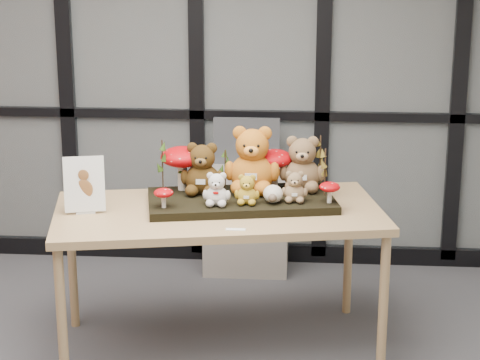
# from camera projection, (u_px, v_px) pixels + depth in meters

# --- Properties ---
(room_shell) EXTENTS (5.00, 5.00, 5.00)m
(room_shell) POSITION_uv_depth(u_px,v_px,m) (3.00, 79.00, 3.43)
(room_shell) COLOR #B6B4AB
(room_shell) RESTS_ON floor
(glass_partition) EXTENTS (4.90, 0.06, 2.78)m
(glass_partition) POSITION_uv_depth(u_px,v_px,m) (131.00, 60.00, 5.87)
(glass_partition) COLOR #2D383F
(glass_partition) RESTS_ON floor
(display_table) EXTENTS (1.88, 1.19, 0.82)m
(display_table) POSITION_uv_depth(u_px,v_px,m) (218.00, 221.00, 4.67)
(display_table) COLOR tan
(display_table) RESTS_ON floor
(diorama_tray) EXTENTS (1.08, 0.69, 0.04)m
(diorama_tray) POSITION_uv_depth(u_px,v_px,m) (241.00, 201.00, 4.72)
(diorama_tray) COLOR black
(diorama_tray) RESTS_ON display_table
(bear_pooh_yellow) EXTENTS (0.36, 0.33, 0.40)m
(bear_pooh_yellow) POSITION_uv_depth(u_px,v_px,m) (252.00, 156.00, 4.77)
(bear_pooh_yellow) COLOR #C36A1A
(bear_pooh_yellow) RESTS_ON diorama_tray
(bear_brown_medium) EXTENTS (0.28, 0.26, 0.31)m
(bear_brown_medium) POSITION_uv_depth(u_px,v_px,m) (202.00, 165.00, 4.75)
(bear_brown_medium) COLOR #412A0E
(bear_brown_medium) RESTS_ON diorama_tray
(bear_tan_back) EXTENTS (0.30, 0.28, 0.34)m
(bear_tan_back) POSITION_uv_depth(u_px,v_px,m) (302.00, 160.00, 4.81)
(bear_tan_back) COLOR brown
(bear_tan_back) RESTS_ON diorama_tray
(bear_small_yellow) EXTENTS (0.15, 0.14, 0.18)m
(bear_small_yellow) POSITION_uv_depth(u_px,v_px,m) (247.00, 188.00, 4.57)
(bear_small_yellow) COLOR #B58D21
(bear_small_yellow) RESTS_ON diorama_tray
(bear_white_bow) EXTENTS (0.17, 0.16, 0.19)m
(bear_white_bow) POSITION_uv_depth(u_px,v_px,m) (217.00, 187.00, 4.55)
(bear_white_bow) COLOR silver
(bear_white_bow) RESTS_ON diorama_tray
(bear_beige_small) EXTENTS (0.16, 0.15, 0.18)m
(bear_beige_small) POSITION_uv_depth(u_px,v_px,m) (295.00, 185.00, 4.61)
(bear_beige_small) COLOR olive
(bear_beige_small) RESTS_ON diorama_tray
(plush_cream_hedgehog) EXTENTS (0.09, 0.09, 0.11)m
(plush_cream_hedgehog) POSITION_uv_depth(u_px,v_px,m) (273.00, 193.00, 4.60)
(plush_cream_hedgehog) COLOR silver
(plush_cream_hedgehog) RESTS_ON diorama_tray
(mushroom_back_left) EXTENTS (0.24, 0.24, 0.27)m
(mushroom_back_left) POSITION_uv_depth(u_px,v_px,m) (182.00, 166.00, 4.81)
(mushroom_back_left) COLOR #A6050A
(mushroom_back_left) RESTS_ON diorama_tray
(mushroom_back_right) EXTENTS (0.21, 0.21, 0.24)m
(mushroom_back_right) POSITION_uv_depth(u_px,v_px,m) (274.00, 167.00, 4.87)
(mushroom_back_right) COLOR #A6050A
(mushroom_back_right) RESTS_ON diorama_tray
(mushroom_front_left) EXTENTS (0.10, 0.10, 0.11)m
(mushroom_front_left) POSITION_uv_depth(u_px,v_px,m) (164.00, 197.00, 4.52)
(mushroom_front_left) COLOR #A6050A
(mushroom_front_left) RESTS_ON diorama_tray
(mushroom_front_right) EXTENTS (0.11, 0.11, 0.12)m
(mushroom_front_right) POSITION_uv_depth(u_px,v_px,m) (330.00, 191.00, 4.60)
(mushroom_front_right) COLOR #A6050A
(mushroom_front_right) RESTS_ON diorama_tray
(sprig_green_far_left) EXTENTS (0.05, 0.05, 0.30)m
(sprig_green_far_left) POSITION_uv_depth(u_px,v_px,m) (163.00, 167.00, 4.75)
(sprig_green_far_left) COLOR #1A390D
(sprig_green_far_left) RESTS_ON diorama_tray
(sprig_green_mid_left) EXTENTS (0.05, 0.05, 0.24)m
(sprig_green_mid_left) POSITION_uv_depth(u_px,v_px,m) (184.00, 168.00, 4.82)
(sprig_green_mid_left) COLOR #1A390D
(sprig_green_mid_left) RESTS_ON diorama_tray
(sprig_dry_far_right) EXTENTS (0.05, 0.05, 0.31)m
(sprig_dry_far_right) POSITION_uv_depth(u_px,v_px,m) (320.00, 162.00, 4.83)
(sprig_dry_far_right) COLOR brown
(sprig_dry_far_right) RESTS_ON diorama_tray
(sprig_dry_mid_right) EXTENTS (0.05, 0.05, 0.26)m
(sprig_dry_mid_right) POSITION_uv_depth(u_px,v_px,m) (325.00, 172.00, 4.71)
(sprig_dry_mid_right) COLOR brown
(sprig_dry_mid_right) RESTS_ON diorama_tray
(sprig_green_centre) EXTENTS (0.05, 0.05, 0.22)m
(sprig_green_centre) POSITION_uv_depth(u_px,v_px,m) (225.00, 169.00, 4.86)
(sprig_green_centre) COLOR #1A390D
(sprig_green_centre) RESTS_ON diorama_tray
(sign_holder) EXTENTS (0.22, 0.11, 0.30)m
(sign_holder) POSITION_uv_depth(u_px,v_px,m) (84.00, 187.00, 4.55)
(sign_holder) COLOR silver
(sign_holder) RESTS_ON display_table
(label_card) EXTENTS (0.10, 0.03, 0.00)m
(label_card) POSITION_uv_depth(u_px,v_px,m) (236.00, 229.00, 4.32)
(label_card) COLOR white
(label_card) RESTS_ON display_table
(cabinet) EXTENTS (0.57, 0.33, 0.75)m
(cabinet) POSITION_uv_depth(u_px,v_px,m) (246.00, 218.00, 5.89)
(cabinet) COLOR gray
(cabinet) RESTS_ON floor
(monitor) EXTENTS (0.44, 0.05, 0.31)m
(monitor) POSITION_uv_depth(u_px,v_px,m) (247.00, 141.00, 5.77)
(monitor) COLOR #4B4D52
(monitor) RESTS_ON cabinet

